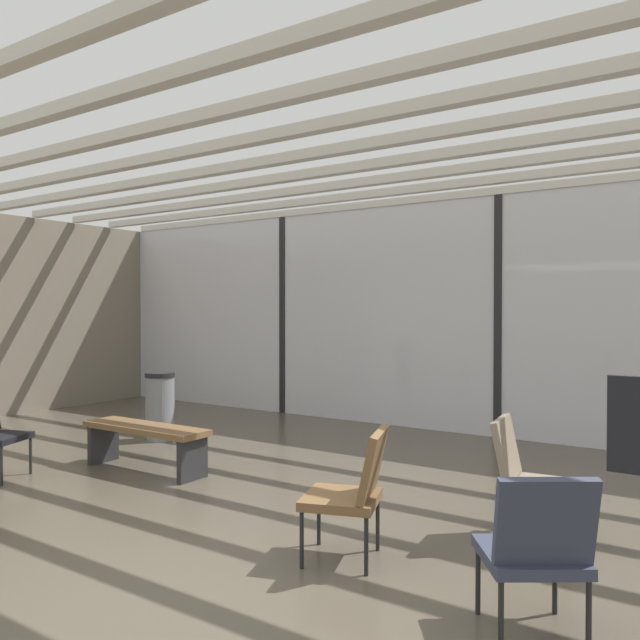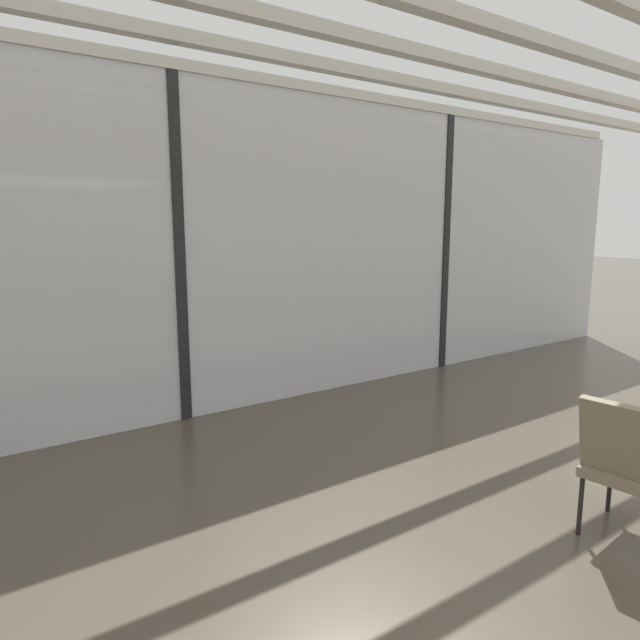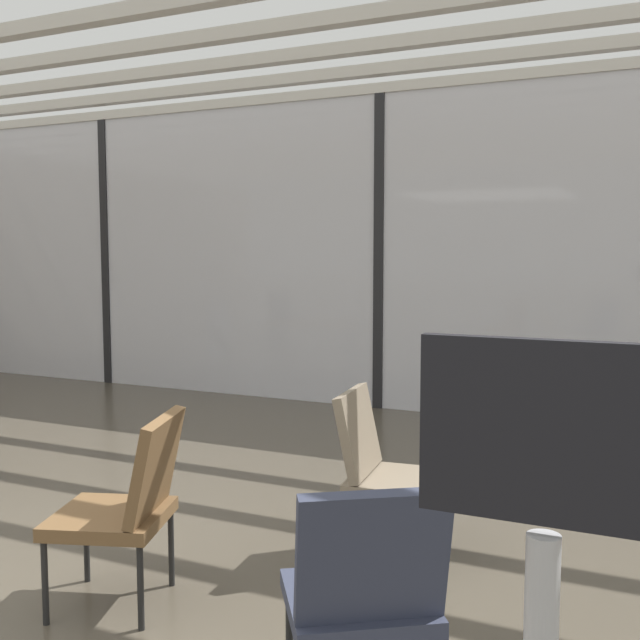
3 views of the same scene
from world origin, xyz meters
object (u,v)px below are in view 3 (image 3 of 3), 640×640
at_px(lounge_chair_2, 129,498).
at_px(parked_airplane, 393,237).
at_px(lounge_chair_3, 382,463).
at_px(lounge_chair_0, 364,587).

bearing_deg(lounge_chair_2, parked_airplane, 173.57).
bearing_deg(parked_airplane, lounge_chair_3, -71.07).
distance_m(lounge_chair_2, lounge_chair_3, 1.30).
height_order(parked_airplane, lounge_chair_3, parked_airplane).
distance_m(parked_airplane, lounge_chair_0, 10.40).
bearing_deg(parked_airplane, lounge_chair_2, -77.69).
bearing_deg(lounge_chair_3, lounge_chair_0, -168.23).
xyz_separation_m(parked_airplane, lounge_chair_3, (2.88, -8.39, -1.36)).
distance_m(parked_airplane, lounge_chair_3, 8.97).
bearing_deg(lounge_chair_2, lounge_chair_0, 54.72).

